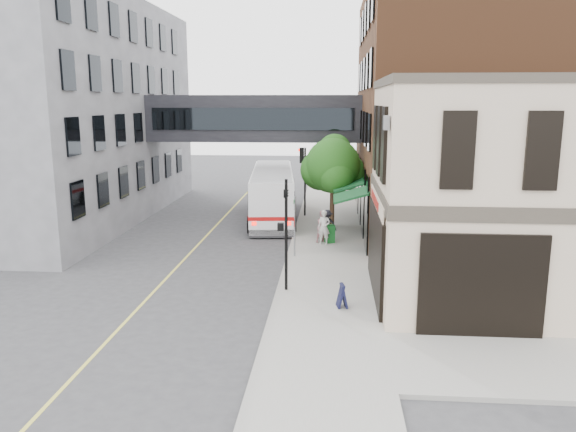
% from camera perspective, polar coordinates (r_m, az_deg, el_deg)
% --- Properties ---
extents(ground, '(120.00, 120.00, 0.00)m').
position_cam_1_polar(ground, '(21.09, -1.74, -9.60)').
color(ground, '#38383A').
rests_on(ground, ground).
extents(sidewalk_main, '(4.00, 60.00, 0.15)m').
position_cam_1_polar(sidewalk_main, '(34.38, 4.13, -1.11)').
color(sidewalk_main, gray).
rests_on(sidewalk_main, ground).
extents(corner_building, '(10.19, 8.12, 8.45)m').
position_cam_1_polar(corner_building, '(22.84, 21.79, 2.18)').
color(corner_building, '#C4B196').
rests_on(corner_building, ground).
extents(brick_building, '(13.76, 18.00, 14.00)m').
position_cam_1_polar(brick_building, '(35.41, 17.54, 10.05)').
color(brick_building, '#552F1A').
rests_on(brick_building, ground).
extents(opposite_building, '(14.00, 24.00, 14.00)m').
position_cam_1_polar(opposite_building, '(40.40, -24.17, 9.72)').
color(opposite_building, '#5F5E63').
rests_on(opposite_building, ground).
extents(skyway_bridge, '(14.00, 3.18, 3.00)m').
position_cam_1_polar(skyway_bridge, '(37.92, -3.36, 9.89)').
color(skyway_bridge, black).
rests_on(skyway_bridge, ground).
extents(traffic_signal_near, '(0.44, 0.22, 4.60)m').
position_cam_1_polar(traffic_signal_near, '(22.11, -0.27, -0.52)').
color(traffic_signal_near, black).
rests_on(traffic_signal_near, sidewalk_main).
extents(traffic_signal_far, '(0.53, 0.28, 4.50)m').
position_cam_1_polar(traffic_signal_far, '(36.84, 1.53, 4.92)').
color(traffic_signal_far, black).
rests_on(traffic_signal_far, sidewalk_main).
extents(street_sign_pole, '(0.08, 0.75, 3.00)m').
position_cam_1_polar(street_sign_pole, '(27.21, 0.67, -0.47)').
color(street_sign_pole, gray).
rests_on(street_sign_pole, sidewalk_main).
extents(street_tree, '(3.80, 3.20, 5.60)m').
position_cam_1_polar(street_tree, '(32.97, 4.56, 5.10)').
color(street_tree, '#382619').
rests_on(street_tree, sidewalk_main).
extents(lane_marking, '(0.12, 40.00, 0.01)m').
position_cam_1_polar(lane_marking, '(31.35, -8.85, -2.61)').
color(lane_marking, '#D8CC4C').
rests_on(lane_marking, ground).
extents(bus, '(3.75, 11.97, 3.17)m').
position_cam_1_polar(bus, '(36.93, -1.59, 2.49)').
color(bus, white).
rests_on(bus, ground).
extents(pedestrian_a, '(0.74, 0.57, 1.82)m').
position_cam_1_polar(pedestrian_a, '(29.79, 3.68, -1.15)').
color(pedestrian_a, silver).
rests_on(pedestrian_a, sidewalk_main).
extents(pedestrian_b, '(1.07, 1.02, 1.74)m').
position_cam_1_polar(pedestrian_b, '(30.14, 3.61, -1.08)').
color(pedestrian_b, '#C57F85').
rests_on(pedestrian_b, sidewalk_main).
extents(pedestrian_c, '(1.20, 0.88, 1.65)m').
position_cam_1_polar(pedestrian_c, '(30.83, 4.00, -0.88)').
color(pedestrian_c, black).
rests_on(pedestrian_c, sidewalk_main).
extents(newspaper_box, '(0.60, 0.56, 0.96)m').
position_cam_1_polar(newspaper_box, '(30.23, 4.25, -1.81)').
color(newspaper_box, '#166123').
rests_on(newspaper_box, sidewalk_main).
extents(sandwich_board, '(0.40, 0.54, 0.88)m').
position_cam_1_polar(sandwich_board, '(20.97, 5.52, -8.06)').
color(sandwich_board, black).
rests_on(sandwich_board, sidewalk_main).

